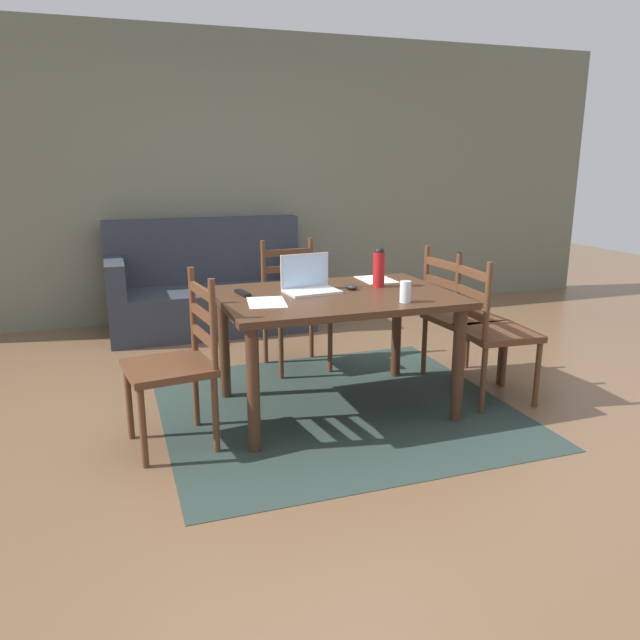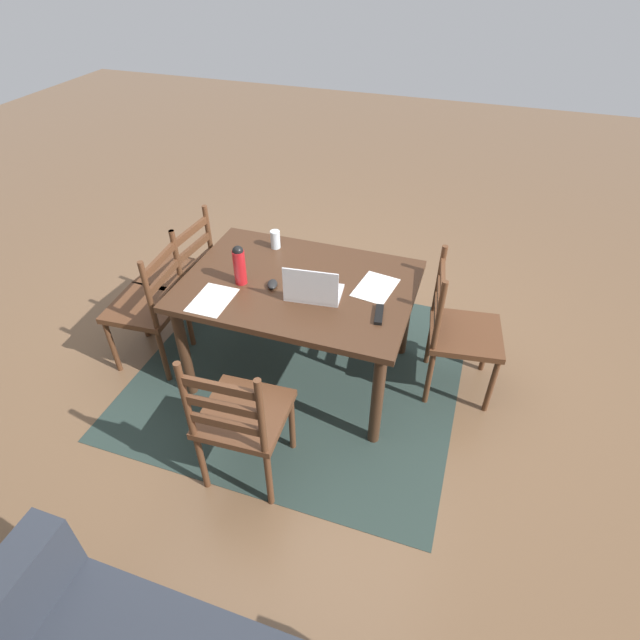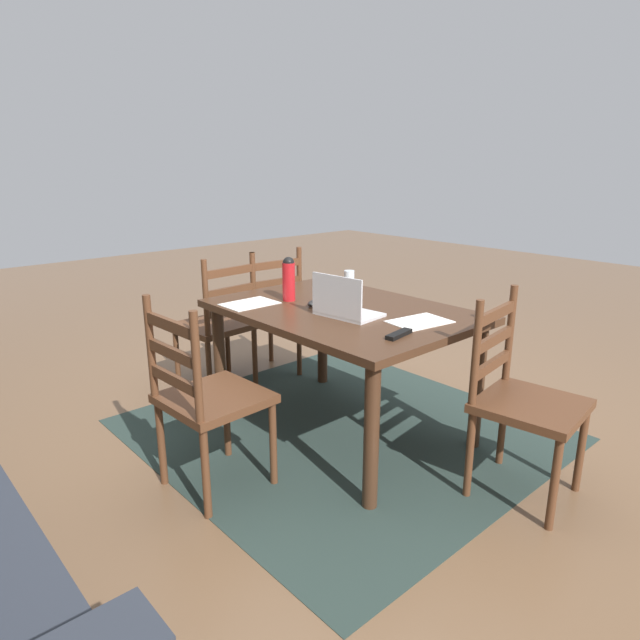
{
  "view_description": "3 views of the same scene",
  "coord_description": "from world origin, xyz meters",
  "px_view_note": "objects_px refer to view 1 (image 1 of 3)",
  "views": [
    {
      "loc": [
        -1.28,
        -3.41,
        1.53
      ],
      "look_at": [
        -0.13,
        -0.08,
        0.61
      ],
      "focal_mm": 34.49,
      "sensor_mm": 36.0,
      "label": 1
    },
    {
      "loc": [
        -0.93,
        2.36,
        2.49
      ],
      "look_at": [
        -0.12,
        -0.05,
        0.44
      ],
      "focal_mm": 28.27,
      "sensor_mm": 36.0,
      "label": 2
    },
    {
      "loc": [
        -2.09,
        2.04,
        1.51
      ],
      "look_at": [
        0.05,
        0.12,
        0.68
      ],
      "focal_mm": 30.75,
      "sensor_mm": 36.0,
      "label": 3
    }
  ],
  "objects_px": {
    "computer_mouse": "(351,287)",
    "chair_right_near": "(492,332)",
    "laptop": "(309,282)",
    "tv_remote": "(243,293)",
    "couch": "(209,291)",
    "chair_left_near": "(176,364)",
    "chair_far_head": "(295,307)",
    "chair_right_far": "(459,317)",
    "dining_table": "(336,309)",
    "water_bottle": "(379,266)",
    "drinking_glass": "(405,292)"
  },
  "relations": [
    {
      "from": "water_bottle",
      "to": "laptop",
      "type": "bearing_deg",
      "value": 178.73
    },
    {
      "from": "chair_right_far",
      "to": "drinking_glass",
      "type": "xyz_separation_m",
      "value": [
        -0.7,
        -0.54,
        0.34
      ]
    },
    {
      "from": "laptop",
      "to": "tv_remote",
      "type": "distance_m",
      "value": 0.41
    },
    {
      "from": "chair_left_near",
      "to": "water_bottle",
      "type": "height_order",
      "value": "water_bottle"
    },
    {
      "from": "computer_mouse",
      "to": "chair_right_near",
      "type": "bearing_deg",
      "value": -36.58
    },
    {
      "from": "computer_mouse",
      "to": "tv_remote",
      "type": "distance_m",
      "value": 0.68
    },
    {
      "from": "dining_table",
      "to": "laptop",
      "type": "xyz_separation_m",
      "value": [
        -0.14,
        0.12,
        0.15
      ]
    },
    {
      "from": "computer_mouse",
      "to": "laptop",
      "type": "bearing_deg",
      "value": 155.1
    },
    {
      "from": "chair_far_head",
      "to": "tv_remote",
      "type": "height_order",
      "value": "chair_far_head"
    },
    {
      "from": "chair_left_near",
      "to": "chair_right_near",
      "type": "xyz_separation_m",
      "value": [
        1.98,
        -0.0,
        0.0
      ]
    },
    {
      "from": "chair_far_head",
      "to": "drinking_glass",
      "type": "relative_size",
      "value": 7.72
    },
    {
      "from": "dining_table",
      "to": "chair_right_far",
      "type": "height_order",
      "value": "chair_right_far"
    },
    {
      "from": "chair_left_near",
      "to": "computer_mouse",
      "type": "height_order",
      "value": "chair_left_near"
    },
    {
      "from": "chair_left_near",
      "to": "chair_right_near",
      "type": "relative_size",
      "value": 1.0
    },
    {
      "from": "chair_right_near",
      "to": "couch",
      "type": "distance_m",
      "value": 2.77
    },
    {
      "from": "chair_right_near",
      "to": "tv_remote",
      "type": "xyz_separation_m",
      "value": [
        -1.53,
        0.36,
        0.29
      ]
    },
    {
      "from": "tv_remote",
      "to": "chair_right_far",
      "type": "bearing_deg",
      "value": -7.69
    },
    {
      "from": "chair_right_near",
      "to": "laptop",
      "type": "xyz_separation_m",
      "value": [
        -1.13,
        0.32,
        0.34
      ]
    },
    {
      "from": "laptop",
      "to": "tv_remote",
      "type": "xyz_separation_m",
      "value": [
        -0.41,
        0.04,
        -0.05
      ]
    },
    {
      "from": "chair_left_near",
      "to": "couch",
      "type": "bearing_deg",
      "value": 76.76
    },
    {
      "from": "chair_left_near",
      "to": "couch",
      "type": "height_order",
      "value": "couch"
    },
    {
      "from": "chair_right_far",
      "to": "computer_mouse",
      "type": "height_order",
      "value": "chair_right_far"
    },
    {
      "from": "chair_far_head",
      "to": "couch",
      "type": "xyz_separation_m",
      "value": [
        -0.43,
        1.31,
        -0.11
      ]
    },
    {
      "from": "chair_right_near",
      "to": "computer_mouse",
      "type": "relative_size",
      "value": 9.5
    },
    {
      "from": "chair_left_near",
      "to": "laptop",
      "type": "distance_m",
      "value": 0.97
    },
    {
      "from": "chair_right_near",
      "to": "tv_remote",
      "type": "bearing_deg",
      "value": 166.88
    },
    {
      "from": "chair_right_far",
      "to": "water_bottle",
      "type": "bearing_deg",
      "value": -172.53
    },
    {
      "from": "chair_left_near",
      "to": "chair_right_near",
      "type": "height_order",
      "value": "same"
    },
    {
      "from": "chair_right_near",
      "to": "tv_remote",
      "type": "distance_m",
      "value": 1.6
    },
    {
      "from": "laptop",
      "to": "water_bottle",
      "type": "distance_m",
      "value": 0.47
    },
    {
      "from": "chair_right_near",
      "to": "chair_right_far",
      "type": "distance_m",
      "value": 0.39
    },
    {
      "from": "chair_left_near",
      "to": "chair_far_head",
      "type": "xyz_separation_m",
      "value": [
        0.99,
        1.06,
        0.0
      ]
    },
    {
      "from": "drinking_glass",
      "to": "tv_remote",
      "type": "distance_m",
      "value": 0.97
    },
    {
      "from": "chair_right_near",
      "to": "couch",
      "type": "bearing_deg",
      "value": 120.9
    },
    {
      "from": "couch",
      "to": "water_bottle",
      "type": "relative_size",
      "value": 7.07
    },
    {
      "from": "chair_right_far",
      "to": "tv_remote",
      "type": "relative_size",
      "value": 5.59
    },
    {
      "from": "laptop",
      "to": "chair_left_near",
      "type": "bearing_deg",
      "value": -159.87
    },
    {
      "from": "chair_right_near",
      "to": "drinking_glass",
      "type": "bearing_deg",
      "value": -168.17
    },
    {
      "from": "chair_far_head",
      "to": "drinking_glass",
      "type": "distance_m",
      "value": 1.29
    },
    {
      "from": "dining_table",
      "to": "tv_remote",
      "type": "distance_m",
      "value": 0.57
    },
    {
      "from": "chair_right_near",
      "to": "chair_right_far",
      "type": "height_order",
      "value": "same"
    },
    {
      "from": "chair_right_near",
      "to": "couch",
      "type": "xyz_separation_m",
      "value": [
        -1.42,
        2.38,
        -0.11
      ]
    },
    {
      "from": "dining_table",
      "to": "chair_right_near",
      "type": "height_order",
      "value": "chair_right_near"
    },
    {
      "from": "drinking_glass",
      "to": "chair_right_far",
      "type": "bearing_deg",
      "value": 37.63
    },
    {
      "from": "chair_right_near",
      "to": "water_bottle",
      "type": "relative_size",
      "value": 3.73
    },
    {
      "from": "chair_far_head",
      "to": "water_bottle",
      "type": "relative_size",
      "value": 3.73
    },
    {
      "from": "dining_table",
      "to": "drinking_glass",
      "type": "xyz_separation_m",
      "value": [
        0.29,
        -0.34,
        0.15
      ]
    },
    {
      "from": "dining_table",
      "to": "computer_mouse",
      "type": "bearing_deg",
      "value": 33.34
    },
    {
      "from": "laptop",
      "to": "chair_far_head",
      "type": "bearing_deg",
      "value": 79.91
    },
    {
      "from": "chair_far_head",
      "to": "computer_mouse",
      "type": "xyz_separation_m",
      "value": [
        0.14,
        -0.78,
        0.3
      ]
    }
  ]
}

